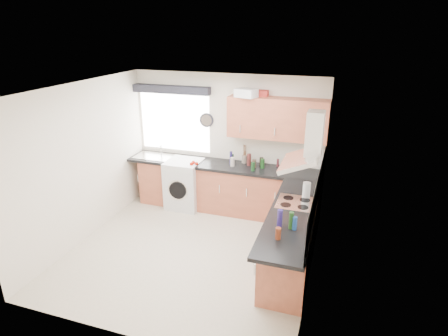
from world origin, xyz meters
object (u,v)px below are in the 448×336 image
(upper_cabinets, at_px, (277,119))
(oven, at_px, (293,233))
(extractor_hood, at_px, (307,146))
(washing_machine, at_px, (185,184))

(upper_cabinets, bearing_deg, oven, -67.46)
(extractor_hood, height_order, washing_machine, extractor_hood)
(upper_cabinets, distance_m, washing_machine, 2.15)
(washing_machine, bearing_deg, oven, -26.35)
(oven, distance_m, extractor_hood, 1.35)
(washing_machine, bearing_deg, extractor_hood, -25.36)
(oven, relative_size, extractor_hood, 1.09)
(extractor_hood, distance_m, washing_machine, 2.88)
(extractor_hood, bearing_deg, oven, 180.00)
(oven, distance_m, upper_cabinets, 1.99)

